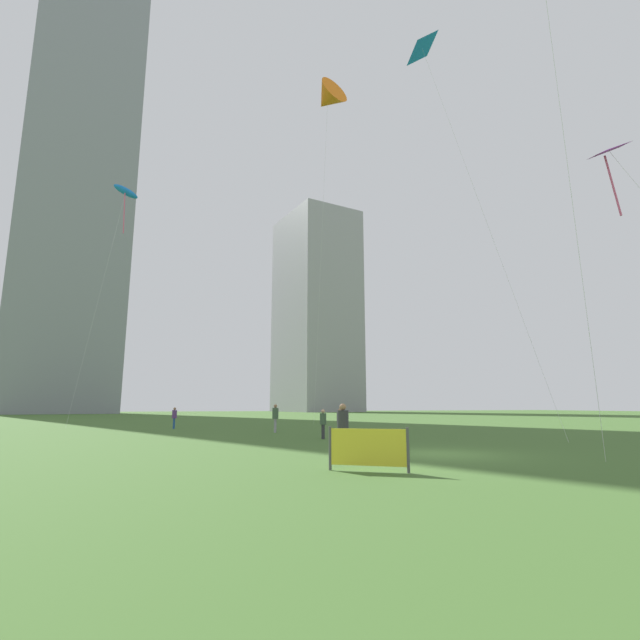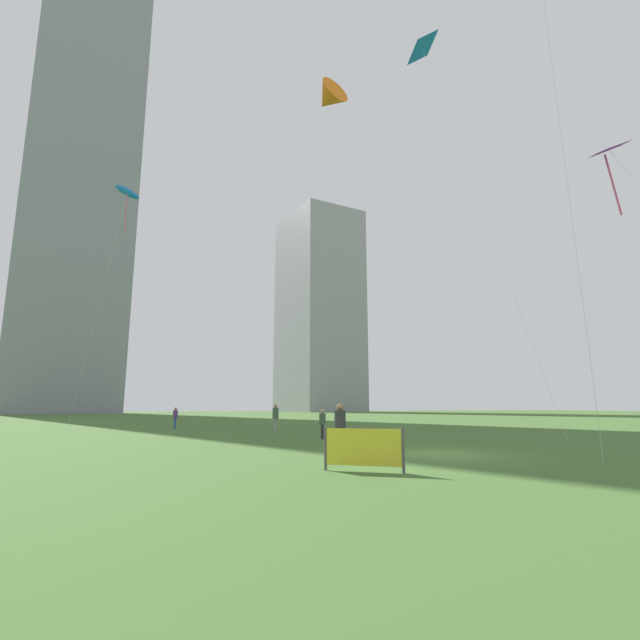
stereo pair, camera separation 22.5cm
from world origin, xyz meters
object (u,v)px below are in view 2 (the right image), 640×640
object	(u,v)px
person_standing_0	(322,422)
person_standing_4	(339,420)
distant_highrise_0	(81,186)
event_banner	(363,448)
person_standing_2	(175,416)
person_standing_3	(340,426)
distant_highrise_1	(319,312)
person_standing_1	(276,416)
kite_flying_2	(423,50)
kite_flying_3	(127,193)
kite_flying_0	(329,98)
kite_flying_4	(610,153)

from	to	relation	value
person_standing_0	person_standing_4	size ratio (longest dim) A/B	0.98
distant_highrise_0	person_standing_4	bearing A→B (deg)	-84.94
person_standing_4	event_banner	size ratio (longest dim) A/B	0.87
person_standing_2	person_standing_3	world-z (taller)	person_standing_3
person_standing_4	distant_highrise_0	size ratio (longest dim) A/B	0.01
event_banner	distant_highrise_1	bearing A→B (deg)	71.80
person_standing_1	person_standing_2	world-z (taller)	person_standing_1
person_standing_0	kite_flying_2	world-z (taller)	kite_flying_2
person_standing_0	person_standing_3	xyz separation A→B (m)	(-2.24, -8.34, 0.15)
person_standing_0	event_banner	size ratio (longest dim) A/B	0.85
kite_flying_3	distant_highrise_0	world-z (taller)	distant_highrise_0
person_standing_2	distant_highrise_1	xyz separation A→B (m)	(44.53, 97.03, 29.60)
person_standing_4	event_banner	world-z (taller)	person_standing_4
kite_flying_2	distant_highrise_1	world-z (taller)	distant_highrise_1
person_standing_1	kite_flying_0	distance (m)	32.74
person_standing_1	kite_flying_0	xyz separation A→B (m)	(6.95, 8.65, 30.80)
person_standing_2	kite_flying_0	xyz separation A→B (m)	(13.01, 1.13, 30.93)
person_standing_3	person_standing_4	distance (m)	10.66
person_standing_3	kite_flying_3	distance (m)	38.59
person_standing_4	kite_flying_2	xyz separation A→B (m)	(7.52, 1.41, 27.33)
person_standing_0	person_standing_4	distance (m)	2.26
person_standing_2	kite_flying_3	world-z (taller)	kite_flying_3
person_standing_3	kite_flying_0	bearing A→B (deg)	133.35
distant_highrise_0	distant_highrise_1	size ratio (longest dim) A/B	1.77
person_standing_2	kite_flying_2	world-z (taller)	kite_flying_2
kite_flying_0	kite_flying_3	distance (m)	21.92
distant_highrise_0	event_banner	distance (m)	122.30
person_standing_0	distant_highrise_1	distance (m)	121.16
kite_flying_0	event_banner	bearing A→B (deg)	-108.24
kite_flying_2	distant_highrise_1	xyz separation A→B (m)	(28.43, 108.31, 2.28)
person_standing_1	person_standing_4	xyz separation A→B (m)	(2.52, -5.16, -0.14)
person_standing_1	kite_flying_2	size ratio (longest dim) A/B	0.06
person_standing_0	kite_flying_3	distance (m)	33.20
distant_highrise_0	kite_flying_2	bearing A→B (deg)	-80.56
person_standing_3	person_standing_4	xyz separation A→B (m)	(3.83, 9.95, -0.13)
kite_flying_2	kite_flying_3	bearing A→B (deg)	137.82
kite_flying_2	kite_flying_3	size ratio (longest dim) A/B	1.28
person_standing_2	kite_flying_4	distance (m)	32.77
person_standing_4	distant_highrise_1	size ratio (longest dim) A/B	0.03
person_standing_0	person_standing_3	world-z (taller)	person_standing_3
person_standing_1	kite_flying_4	xyz separation A→B (m)	(13.98, -14.53, 13.51)
kite_flying_4	distant_highrise_1	bearing A→B (deg)	78.38
distant_highrise_0	kite_flying_4	bearing A→B (deg)	-80.80
kite_flying_4	distant_highrise_0	size ratio (longest dim) A/B	0.14
kite_flying_3	person_standing_2	bearing A→B (deg)	-56.79
person_standing_0	kite_flying_3	bearing A→B (deg)	-146.00
kite_flying_2	distant_highrise_0	distance (m)	102.62
kite_flying_3	kite_flying_4	size ratio (longest dim) A/B	1.49
person_standing_1	kite_flying_2	distance (m)	29.22
distant_highrise_0	person_standing_3	bearing A→B (deg)	-88.56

